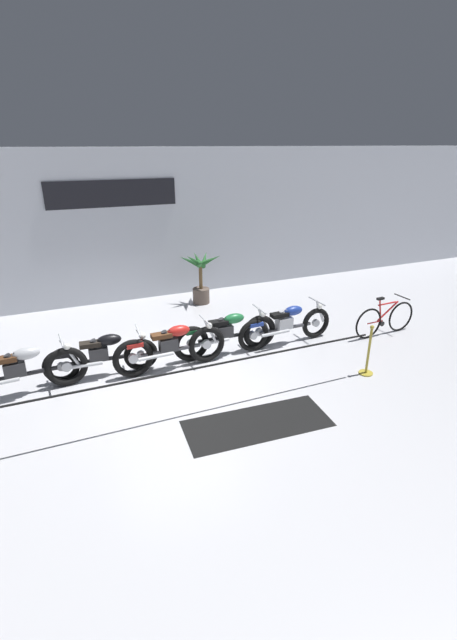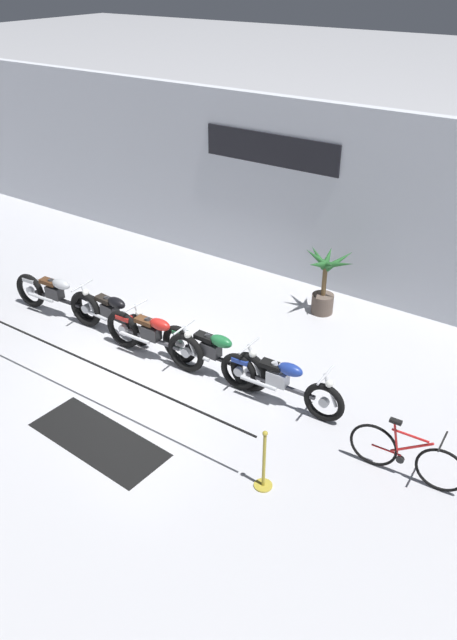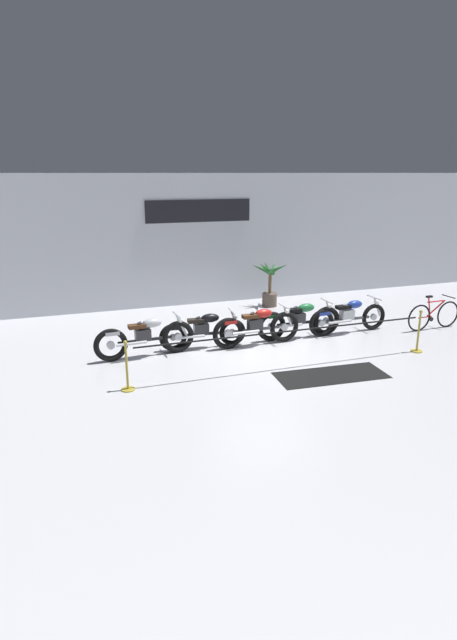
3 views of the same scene
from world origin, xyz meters
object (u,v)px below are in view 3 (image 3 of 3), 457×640
Objects in this scene: motorcycle_blue_4 at (349,316)px; floor_banner at (331,375)px; potted_palm_left_of_row at (270,284)px; motorcycle_green_3 at (300,321)px; stanchion_mid_left at (418,338)px; stanchion_far_left at (234,345)px; bicycle at (434,315)px; motorcycle_silver_0 at (145,337)px; motorcycle_red_2 at (257,327)px; motorcycle_black_1 at (204,331)px.

floor_banner is at bearing -127.96° from motorcycle_blue_4.
potted_palm_left_of_row is at bearing 83.16° from floor_banner.
stanchion_mid_left is (2.25, -1.88, -0.12)m from motorcycle_green_3.
stanchion_far_left is 4.77m from stanchion_mid_left.
bicycle reaches higher than floor_banner.
stanchion_far_left is (1.58, -1.78, 0.21)m from motorcycle_silver_0.
motorcycle_red_2 is at bearing 54.16° from stanchion_far_left.
motorcycle_blue_4 reaches higher than motorcycle_black_1.
motorcycle_silver_0 is 1.48m from motorcycle_black_1.
stanchion_far_left is (-3.95, -1.84, 0.22)m from motorcycle_blue_4.
motorcycle_silver_0 is 1.01× the size of motorcycle_green_3.
potted_palm_left_of_row reaches higher than motorcycle_black_1.
bicycle reaches higher than motorcycle_red_2.
motorcycle_red_2 is 2.09m from stanchion_far_left.
bicycle is at bearing 12.16° from stanchion_far_left.
motorcycle_black_1 reaches higher than floor_banner.
stanchion_far_left reaches higher than motorcycle_black_1.
floor_banner is at bearing -50.69° from motorcycle_black_1.
floor_banner is at bearing -166.64° from stanchion_mid_left.
stanchion_far_left reaches higher than motorcycle_red_2.
bicycle is at bearing -48.94° from potted_palm_left_of_row.
stanchion_mid_left reaches higher than motorcycle_green_3.
potted_palm_left_of_row is 0.63× the size of floor_banner.
stanchion_mid_left reaches higher than motorcycle_black_1.
stanchion_mid_left is at bearing -21.66° from motorcycle_black_1.
stanchion_far_left is at bearing -167.84° from bicycle.
potted_palm_left_of_row is (4.65, 3.39, 0.27)m from motorcycle_silver_0.
potted_palm_left_of_row is 0.22× the size of stanchion_far_left.
motorcycle_blue_4 is at bearing 0.59° from motorcycle_silver_0.
potted_palm_left_of_row is (-3.31, 3.80, 0.35)m from bicycle.
bicycle is at bearing -2.92° from motorcycle_silver_0.
potted_palm_left_of_row is 5.97m from floor_banner.
stanchion_far_left is at bearing 165.51° from floor_banner.
motorcycle_blue_4 is 4.36m from stanchion_far_left.
motorcycle_blue_4 is at bearing -1.51° from motorcycle_green_3.
motorcycle_green_3 reaches higher than motorcycle_black_1.
motorcycle_red_2 reaches higher than motorcycle_blue_4.
motorcycle_blue_4 is (5.53, 0.06, -0.01)m from motorcycle_silver_0.
motorcycle_green_3 is at bearing 178.49° from motorcycle_blue_4.
motorcycle_silver_0 reaches higher than motorcycle_blue_4.
stanchion_far_left is at bearing -86.78° from motorcycle_black_1.
motorcycle_black_1 is 2.61m from motorcycle_green_3.
floor_banner is at bearing -155.13° from bicycle.
motorcycle_blue_4 is at bearing -75.27° from potted_palm_left_of_row.
stanchion_far_left is (-1.22, -1.69, 0.21)m from motorcycle_red_2.
motorcycle_black_1 is 0.91× the size of floor_banner.
floor_banner is at bearing -101.05° from motorcycle_green_3.
motorcycle_blue_4 is at bearing 55.56° from floor_banner.
motorcycle_silver_0 is 2.29× the size of stanchion_mid_left.
stanchion_mid_left is at bearing 0.00° from stanchion_far_left.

